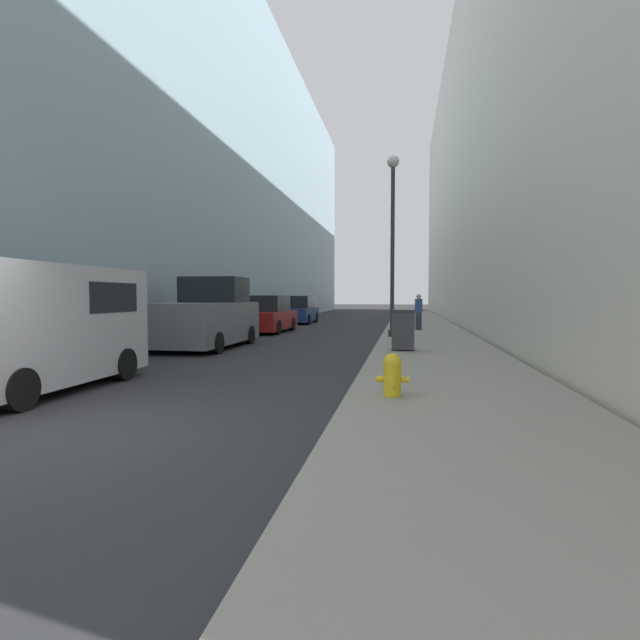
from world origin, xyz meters
name	(u,v)px	position (x,y,z in m)	size (l,w,h in m)	color
ground_plane	(43,437)	(0.00, 0.00, 0.00)	(200.00, 200.00, 0.00)	#2D2D30
sidewalk_right	(424,331)	(5.16, 18.00, 0.07)	(3.60, 60.00, 0.14)	gray
building_left_glass	(181,171)	(-10.34, 26.00, 9.96)	(12.00, 60.00, 19.92)	#99B7C6
building_right_stone	(559,159)	(13.05, 26.00, 9.65)	(12.00, 60.00, 19.31)	beige
fire_hydrant	(392,374)	(4.07, 2.43, 0.49)	(0.51, 0.40, 0.66)	yellow
trash_bin	(403,329)	(4.21, 9.07, 0.73)	(0.65, 0.57, 1.15)	#3D3D42
lamppost	(393,226)	(3.78, 13.86, 4.34)	(0.46, 0.46, 6.81)	#2D332D
white_van	(36,322)	(-2.16, 2.56, 1.22)	(2.00, 4.43, 2.21)	silver
pickup_truck	(206,317)	(-2.16, 10.22, 0.98)	(2.25, 4.99, 2.33)	slate
parked_sedan_near	(268,316)	(-2.03, 17.26, 0.78)	(1.86, 4.74, 1.72)	maroon
parked_sedan_far	(299,311)	(-2.17, 24.89, 0.77)	(1.81, 4.31, 1.71)	navy
pedestrian_on_sidewalk	(419,312)	(4.88, 17.88, 0.97)	(0.33, 0.21, 1.64)	#2D3347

